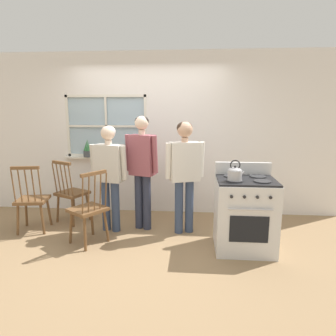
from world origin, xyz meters
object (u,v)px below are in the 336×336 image
at_px(chair_near_wall, 71,194).
at_px(chair_center_cluster, 89,210).
at_px(chair_by_window, 32,200).
at_px(potted_plant, 87,151).
at_px(person_elderly_left, 109,169).
at_px(person_teen_center, 142,163).
at_px(person_adult_right, 185,166).
at_px(kettle, 235,173).
at_px(stove, 245,214).

bearing_deg(chair_near_wall, chair_center_cluster, 152.81).
bearing_deg(chair_by_window, chair_center_cluster, 151.12).
bearing_deg(potted_plant, person_elderly_left, -53.73).
height_order(chair_by_window, chair_center_cluster, same).
bearing_deg(person_teen_center, person_elderly_left, -147.36).
height_order(chair_near_wall, person_adult_right, person_adult_right).
bearing_deg(kettle, stove, 38.78).
height_order(chair_center_cluster, kettle, kettle).
bearing_deg(person_teen_center, kettle, -10.39).
height_order(chair_near_wall, person_elderly_left, person_elderly_left).
bearing_deg(stove, person_teen_center, 158.55).
bearing_deg(kettle, chair_near_wall, 160.44).
distance_m(stove, potted_plant, 2.84).
relative_size(chair_by_window, potted_plant, 3.26).
bearing_deg(chair_by_window, person_teen_center, 178.24).
xyz_separation_m(person_teen_center, person_adult_right, (0.62, -0.10, -0.02)).
xyz_separation_m(chair_center_cluster, stove, (2.03, 0.01, 0.01)).
bearing_deg(kettle, chair_center_cluster, 176.26).
xyz_separation_m(chair_by_window, person_elderly_left, (1.14, 0.11, 0.47)).
xyz_separation_m(person_elderly_left, person_teen_center, (0.46, 0.12, 0.07)).
bearing_deg(potted_plant, kettle, -31.23).
relative_size(person_teen_center, stove, 1.55).
distance_m(chair_center_cluster, person_elderly_left, 0.67).
distance_m(chair_near_wall, chair_center_cluster, 0.91).
height_order(person_elderly_left, person_teen_center, person_teen_center).
bearing_deg(chair_center_cluster, chair_by_window, -74.03).
height_order(chair_center_cluster, person_elderly_left, person_elderly_left).
relative_size(stove, potted_plant, 3.52).
bearing_deg(person_elderly_left, kettle, -5.67).
bearing_deg(person_elderly_left, potted_plant, 139.03).
bearing_deg(potted_plant, chair_center_cluster, -70.98).
bearing_deg(chair_by_window, stove, 164.08).
distance_m(person_teen_center, person_adult_right, 0.63).
bearing_deg(person_adult_right, kettle, -62.29).
bearing_deg(chair_center_cluster, chair_near_wall, -108.45).
bearing_deg(person_elderly_left, chair_near_wall, 170.59).
xyz_separation_m(kettle, potted_plant, (-2.31, 1.40, 0.04)).
bearing_deg(person_adult_right, person_elderly_left, 162.27).
distance_m(chair_center_cluster, kettle, 1.95).
height_order(kettle, potted_plant, potted_plant).
relative_size(chair_by_window, chair_center_cluster, 1.00).
distance_m(person_teen_center, kettle, 1.41).
xyz_separation_m(person_elderly_left, person_adult_right, (1.08, 0.02, 0.05)).
xyz_separation_m(chair_near_wall, chair_center_cluster, (0.54, -0.73, 0.00)).
bearing_deg(chair_near_wall, person_adult_right, -162.14).
bearing_deg(stove, chair_near_wall, 164.27).
relative_size(person_elderly_left, person_teen_center, 0.92).
bearing_deg(chair_center_cluster, stove, 125.43).
xyz_separation_m(chair_center_cluster, person_teen_center, (0.63, 0.56, 0.55)).
distance_m(person_elderly_left, potted_plant, 1.04).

